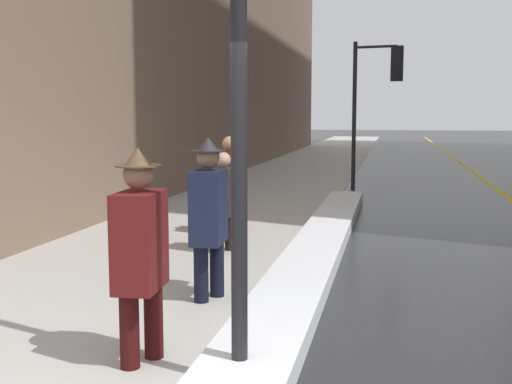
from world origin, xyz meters
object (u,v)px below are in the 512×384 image
pedestrian_in_fedora (140,248)px  pedestrian_in_glasses (224,197)px  pedestrian_nearside (209,212)px  traffic_light_near (380,83)px  pedestrian_trailing (230,180)px

pedestrian_in_fedora → pedestrian_in_glasses: bearing=-177.7°
pedestrian_nearside → pedestrian_in_glasses: bearing=-172.6°
traffic_light_near → pedestrian_in_fedora: traffic_light_near is taller
traffic_light_near → pedestrian_in_glasses: size_ratio=2.68×
pedestrian_nearside → pedestrian_trailing: pedestrian_nearside is taller
pedestrian_in_glasses → pedestrian_trailing: size_ratio=0.89×
pedestrian_in_fedora → pedestrian_trailing: (-0.71, 5.62, -0.05)m
traffic_light_near → pedestrian_nearside: bearing=-89.4°
pedestrian_nearside → pedestrian_in_glasses: size_ratio=1.21×
pedestrian_in_fedora → pedestrian_nearside: size_ratio=0.99×
pedestrian_in_fedora → traffic_light_near: bearing=169.3°
pedestrian_nearside → pedestrian_trailing: bearing=-172.6°
traffic_light_near → pedestrian_in_fedora: size_ratio=2.24×
traffic_light_near → pedestrian_in_glasses: (-2.00, -8.49, -2.02)m
pedestrian_in_fedora → pedestrian_nearside: 1.85m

